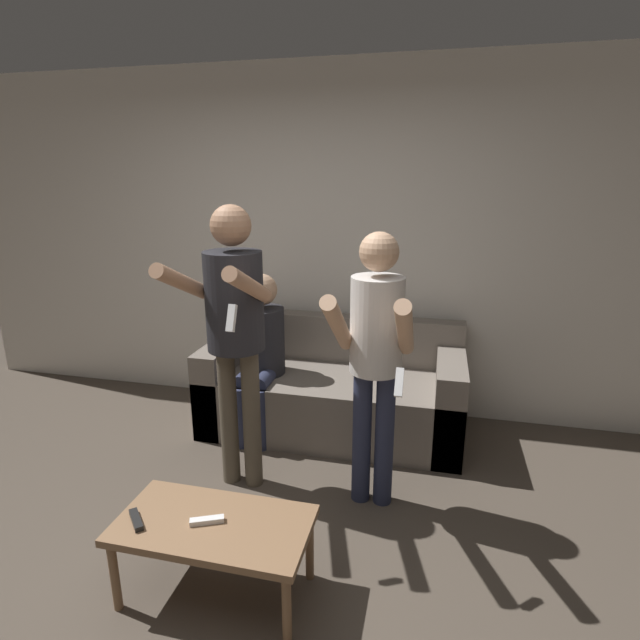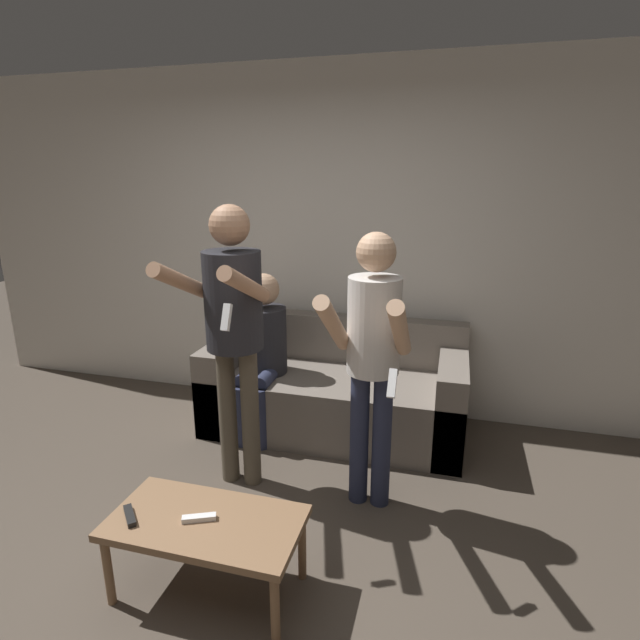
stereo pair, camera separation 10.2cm
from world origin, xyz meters
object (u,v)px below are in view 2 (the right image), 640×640
Objects in this scene: person_seated at (263,346)px; remote_far at (199,518)px; person_standing_right at (373,347)px; remote_near at (130,516)px; couch at (335,392)px; coffee_table at (206,528)px; person_standing_left at (233,317)px.

person_seated is 7.93× the size of remote_far.
person_standing_right is 11.98× the size of remote_near.
remote_far is at bearing -97.25° from couch.
couch is at bearing 83.47° from coffee_table.
person_standing_left is at bearing 102.71° from remote_far.
person_standing_left is at bearing -81.67° from person_seated.
person_standing_left is 0.83m from person_standing_right.
remote_near is at bearing -167.62° from remote_far.
couch reaches higher than remote_far.
person_seated is (-0.92, 0.69, -0.31)m from person_standing_right.
person_seated is at bearing 89.40° from remote_near.
couch is 12.57× the size of remote_far.
remote_near is at bearing -106.54° from couch.
coffee_table is at bearing -78.30° from person_seated.
person_standing_right reaches higher than remote_far.
person_seated reaches higher than remote_near.
remote_near is at bearing -97.20° from person_standing_left.
coffee_table is (0.32, -1.53, -0.33)m from person_seated.
person_seated is 1.59m from remote_far.
person_standing_left reaches higher than coffee_table.
person_standing_left is 1.12m from remote_far.
person_standing_left reaches higher than person_standing_right.
couch is at bearing 64.25° from person_standing_left.
remote_near reaches higher than coffee_table.
person_standing_right is at bearing 54.12° from coffee_table.
person_standing_right is 1.83× the size of coffee_table.
coffee_table is (-0.19, -1.69, 0.05)m from couch.
coffee_table is at bearing 13.60° from remote_near.
person_standing_right reaches higher than person_seated.
couch is 1.24m from person_standing_left.
couch is at bearing 115.58° from person_standing_right.
person_seated is at bearing 100.78° from remote_far.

